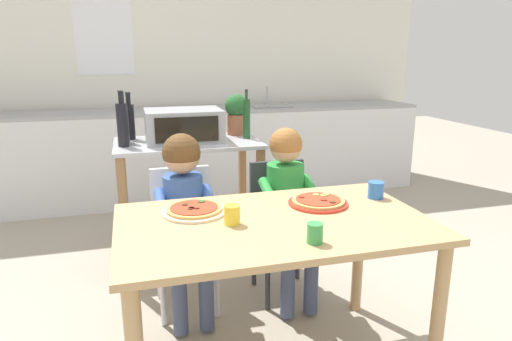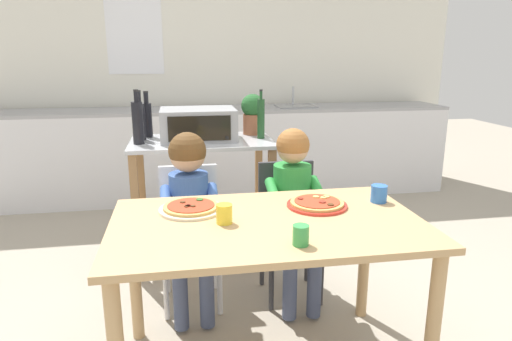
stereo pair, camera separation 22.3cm
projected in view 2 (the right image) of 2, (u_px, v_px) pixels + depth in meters
The scene contains 20 objects.
ground_plane at pixel (235, 256), 3.36m from camera, with size 12.48×12.48×0.00m, color #A89E8C.
back_wall_tiled at pixel (211, 64), 4.86m from camera, with size 5.37×0.13×2.70m.
kitchen_counter at pixel (216, 152), 4.70m from camera, with size 4.83×0.60×1.12m.
kitchen_island_cart at pixel (203, 181), 3.19m from camera, with size 0.97×0.59×0.88m.
toaster_oven at pixel (198, 124), 3.10m from camera, with size 0.51×0.38×0.21m.
bottle_tall_green_wine at pixel (138, 122), 2.94m from camera, with size 0.07×0.07×0.36m.
bottle_brown_beer at pixel (261, 118), 3.14m from camera, with size 0.05×0.05×0.34m.
bottle_dark_olive_oil at pixel (141, 121), 3.09m from camera, with size 0.06×0.06×0.34m.
bottle_slim_sauce at pixel (147, 118), 3.20m from camera, with size 0.07×0.07×0.32m.
potted_herb_plant at pixel (253, 113), 3.30m from camera, with size 0.17×0.17×0.29m.
dining_table at pixel (267, 242), 2.01m from camera, with size 1.37×0.82×0.75m.
dining_chair_left at pixel (190, 225), 2.66m from camera, with size 0.36×0.36×0.81m.
dining_chair_right at pixel (289, 219), 2.76m from camera, with size 0.36×0.36×0.81m.
child_in_blue_striped_shirt at pixel (189, 199), 2.50m from camera, with size 0.32×0.42×1.03m.
child_in_green_shirt at pixel (294, 196), 2.59m from camera, with size 0.32×0.42×1.03m.
pizza_plate_cream at pixel (191, 208), 2.11m from camera, with size 0.30×0.30×0.03m.
pizza_plate_red_rimmed at pixel (317, 204), 2.16m from camera, with size 0.29×0.29×0.03m.
drinking_cup_yellow at pixel (224, 214), 1.95m from camera, with size 0.07×0.07×0.09m, color yellow.
drinking_cup_blue at pixel (379, 194), 2.22m from camera, with size 0.08×0.08×0.08m, color blue.
drinking_cup_green at pixel (301, 235), 1.72m from camera, with size 0.06×0.06×0.08m, color green.
Camera 2 is at (-0.36, -1.83, 1.47)m, focal length 31.68 mm.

